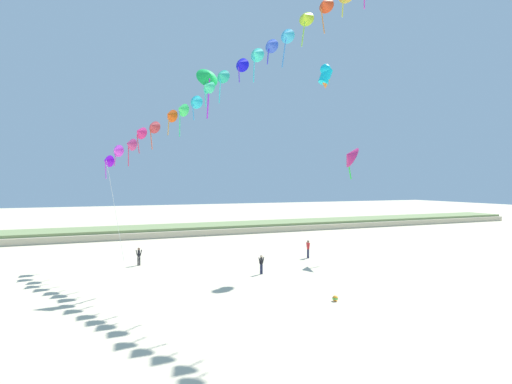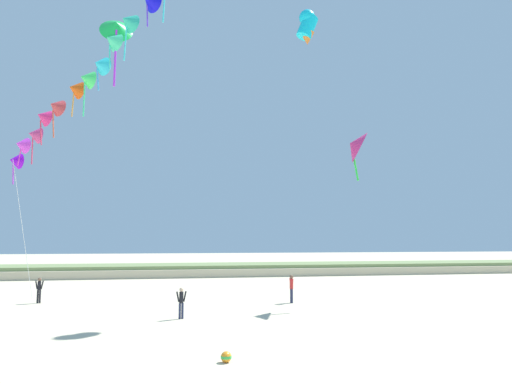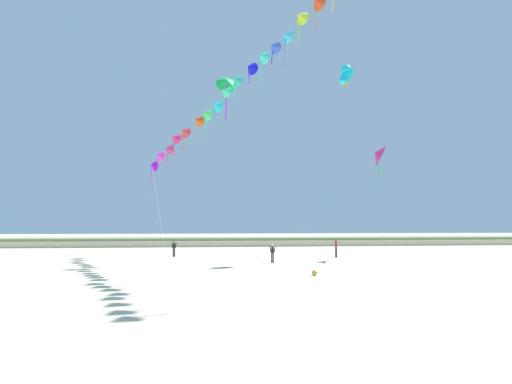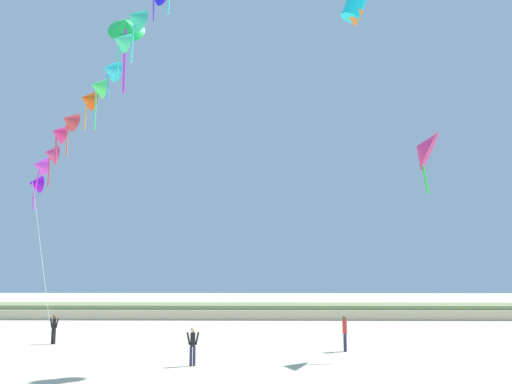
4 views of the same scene
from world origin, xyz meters
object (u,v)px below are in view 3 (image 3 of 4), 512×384
at_px(person_near_right, 174,247).
at_px(large_kite_low_lead, 378,154).
at_px(large_kite_high_solo, 226,82).
at_px(person_mid_center, 336,247).
at_px(beach_ball, 315,273).
at_px(person_near_left, 272,252).
at_px(large_kite_mid_trail, 346,76).

height_order(person_near_right, large_kite_low_lead, large_kite_low_lead).
xyz_separation_m(large_kite_low_lead, large_kite_high_solo, (-14.98, -1.67, 6.00)).
bearing_deg(person_mid_center, beach_ball, -113.26).
xyz_separation_m(large_kite_high_solo, beach_ball, (5.23, -10.48, -15.94)).
distance_m(person_near_left, large_kite_high_solo, 15.81).
xyz_separation_m(person_near_right, large_kite_mid_trail, (16.51, -4.80, 16.61)).
relative_size(large_kite_low_lead, large_kite_mid_trail, 1.51).
height_order(person_mid_center, large_kite_high_solo, large_kite_high_solo).
xyz_separation_m(person_near_left, large_kite_high_solo, (-3.89, 1.85, 15.21)).
xyz_separation_m(person_near_left, large_kite_low_lead, (11.08, 3.52, 9.21)).
bearing_deg(person_near_left, person_near_right, 140.00).
distance_m(large_kite_mid_trail, beach_ball, 21.62).
xyz_separation_m(large_kite_low_lead, beach_ball, (-9.75, -12.14, -9.94)).
bearing_deg(large_kite_high_solo, beach_ball, -63.47).
bearing_deg(person_mid_center, large_kite_high_solo, -165.59).
height_order(person_near_left, large_kite_mid_trail, large_kite_mid_trail).
relative_size(person_mid_center, large_kite_low_lead, 0.51).
relative_size(person_near_left, beach_ball, 4.36).
distance_m(person_near_left, beach_ball, 8.76).
relative_size(person_near_right, beach_ball, 4.44).
bearing_deg(person_near_right, beach_ball, -57.63).
xyz_separation_m(person_near_right, beach_ball, (10.16, -16.04, -0.75)).
bearing_deg(person_mid_center, large_kite_low_lead, -15.80).
bearing_deg(person_mid_center, person_near_left, -146.52).
bearing_deg(large_kite_mid_trail, large_kite_high_solo, -176.26).
bearing_deg(person_near_left, large_kite_mid_trail, 18.74).
xyz_separation_m(person_near_left, person_near_right, (-8.83, 7.41, 0.02)).
bearing_deg(large_kite_low_lead, person_near_right, 168.94).
relative_size(person_near_right, person_mid_center, 0.91).
bearing_deg(large_kite_mid_trail, beach_ball, -119.45).
height_order(person_near_left, person_mid_center, person_mid_center).
distance_m(large_kite_low_lead, large_kite_mid_trail, 8.21).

